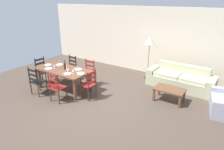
% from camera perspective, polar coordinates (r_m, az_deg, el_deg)
% --- Properties ---
extents(ground_plane, '(9.60, 9.60, 0.02)m').
position_cam_1_polar(ground_plane, '(6.46, -5.49, -6.98)').
color(ground_plane, '#4F4036').
extents(wall_far, '(9.60, 0.16, 2.70)m').
position_cam_1_polar(wall_far, '(8.66, 8.19, 9.85)').
color(wall_far, beige).
rests_on(wall_far, ground_plane).
extents(dining_table, '(1.90, 0.96, 0.75)m').
position_cam_1_polar(dining_table, '(7.04, -13.55, 0.96)').
color(dining_table, brown).
rests_on(dining_table, ground_plane).
extents(dining_chair_near_left, '(0.44, 0.42, 0.96)m').
position_cam_1_polar(dining_chair_near_left, '(6.99, -20.60, -1.63)').
color(dining_chair_near_left, black).
rests_on(dining_chair_near_left, ground_plane).
extents(dining_chair_near_right, '(0.44, 0.42, 0.96)m').
position_cam_1_polar(dining_chair_near_right, '(6.36, -15.46, -3.31)').
color(dining_chair_near_right, maroon).
rests_on(dining_chair_near_right, ground_plane).
extents(dining_chair_far_left, '(0.45, 0.43, 0.96)m').
position_cam_1_polar(dining_chair_far_left, '(7.91, -11.60, 1.96)').
color(dining_chair_far_left, black).
rests_on(dining_chair_far_left, ground_plane).
extents(dining_chair_far_right, '(0.43, 0.41, 0.96)m').
position_cam_1_polar(dining_chair_far_right, '(7.27, -6.77, 0.52)').
color(dining_chair_far_right, maroon).
rests_on(dining_chair_far_right, ground_plane).
extents(dining_chair_head_west, '(0.43, 0.45, 0.96)m').
position_cam_1_polar(dining_chair_head_west, '(7.92, -19.13, 1.22)').
color(dining_chair_head_west, black).
rests_on(dining_chair_head_west, ground_plane).
extents(dining_chair_head_east, '(0.42, 0.44, 0.96)m').
position_cam_1_polar(dining_chair_head_east, '(6.36, -6.46, -2.63)').
color(dining_chair_head_east, maroon).
rests_on(dining_chair_head_east, ground_plane).
extents(dinner_plate_near_left, '(0.24, 0.24, 0.02)m').
position_cam_1_polar(dinner_plate_near_left, '(7.19, -17.52, 1.78)').
color(dinner_plate_near_left, white).
rests_on(dinner_plate_near_left, dining_table).
extents(fork_near_left, '(0.03, 0.17, 0.01)m').
position_cam_1_polar(fork_near_left, '(7.30, -18.27, 1.94)').
color(fork_near_left, silver).
rests_on(fork_near_left, dining_table).
extents(dinner_plate_near_right, '(0.24, 0.24, 0.02)m').
position_cam_1_polar(dinner_plate_near_right, '(6.54, -12.49, 0.36)').
color(dinner_plate_near_right, white).
rests_on(dinner_plate_near_right, dining_table).
extents(fork_near_right, '(0.02, 0.17, 0.01)m').
position_cam_1_polar(fork_near_right, '(6.65, -13.39, 0.57)').
color(fork_near_right, silver).
rests_on(fork_near_right, dining_table).
extents(dinner_plate_far_left, '(0.24, 0.24, 0.02)m').
position_cam_1_polar(dinner_plate_far_left, '(7.49, -14.60, 2.86)').
color(dinner_plate_far_left, white).
rests_on(dinner_plate_far_left, dining_table).
extents(fork_far_left, '(0.02, 0.17, 0.01)m').
position_cam_1_polar(fork_far_left, '(7.60, -15.36, 3.01)').
color(fork_far_left, silver).
rests_on(fork_far_left, dining_table).
extents(dinner_plate_far_right, '(0.24, 0.24, 0.02)m').
position_cam_1_polar(dinner_plate_far_right, '(6.87, -9.53, 1.60)').
color(dinner_plate_far_right, white).
rests_on(dinner_plate_far_right, dining_table).
extents(fork_far_right, '(0.03, 0.17, 0.01)m').
position_cam_1_polar(fork_far_right, '(6.97, -10.43, 1.78)').
color(fork_far_right, silver).
rests_on(fork_far_right, dining_table).
extents(dinner_plate_head_west, '(0.24, 0.24, 0.02)m').
position_cam_1_polar(dinner_plate_head_west, '(7.58, -17.67, 2.76)').
color(dinner_plate_head_west, white).
rests_on(dinner_plate_head_west, dining_table).
extents(fork_head_west, '(0.02, 0.17, 0.01)m').
position_cam_1_polar(fork_head_west, '(7.70, -18.38, 2.90)').
color(fork_head_west, silver).
rests_on(fork_head_west, dining_table).
extents(dinner_plate_head_east, '(0.24, 0.24, 0.02)m').
position_cam_1_polar(dinner_plate_head_east, '(6.49, -8.88, 0.44)').
color(dinner_plate_head_east, white).
rests_on(dinner_plate_head_east, dining_table).
extents(fork_head_east, '(0.02, 0.17, 0.01)m').
position_cam_1_polar(fork_head_east, '(6.59, -9.84, 0.65)').
color(fork_head_east, silver).
rests_on(fork_head_east, dining_table).
extents(wine_bottle, '(0.07, 0.07, 0.32)m').
position_cam_1_polar(wine_bottle, '(6.96, -13.25, 2.53)').
color(wine_bottle, '#471919').
rests_on(wine_bottle, dining_table).
extents(wine_glass_near_left, '(0.06, 0.06, 0.16)m').
position_cam_1_polar(wine_glass_near_left, '(7.12, -16.10, 2.62)').
color(wine_glass_near_left, white).
rests_on(wine_glass_near_left, dining_table).
extents(wine_glass_near_right, '(0.06, 0.06, 0.16)m').
position_cam_1_polar(wine_glass_near_right, '(6.48, -10.99, 1.25)').
color(wine_glass_near_right, white).
rests_on(wine_glass_near_right, dining_table).
extents(coffee_cup_primary, '(0.07, 0.07, 0.09)m').
position_cam_1_polar(coffee_cup_primary, '(6.73, -12.37, 1.29)').
color(coffee_cup_primary, beige).
rests_on(coffee_cup_primary, dining_table).
extents(candle_tall, '(0.05, 0.05, 0.28)m').
position_cam_1_polar(candle_tall, '(7.13, -14.55, 2.56)').
color(candle_tall, '#998C66').
rests_on(candle_tall, dining_table).
extents(candle_short, '(0.05, 0.05, 0.16)m').
position_cam_1_polar(candle_short, '(6.84, -12.73, 1.56)').
color(candle_short, '#998C66').
rests_on(candle_short, dining_table).
extents(couch, '(2.30, 0.86, 0.80)m').
position_cam_1_polar(couch, '(7.54, 18.90, -1.30)').
color(couch, '#B9BB93').
rests_on(couch, ground_plane).
extents(coffee_table, '(0.90, 0.56, 0.42)m').
position_cam_1_polar(coffee_table, '(6.43, 15.98, -4.28)').
color(coffee_table, brown).
rests_on(coffee_table, ground_plane).
extents(standing_lamp, '(0.40, 0.40, 1.64)m').
position_cam_1_polar(standing_lamp, '(7.79, 10.62, 8.87)').
color(standing_lamp, '#332D28').
rests_on(standing_lamp, ground_plane).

